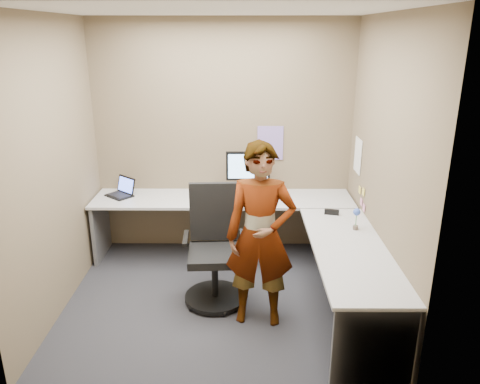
{
  "coord_description": "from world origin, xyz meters",
  "views": [
    {
      "loc": [
        0.23,
        -4.07,
        2.54
      ],
      "look_at": [
        0.2,
        0.25,
        1.05
      ],
      "focal_mm": 35.0,
      "sensor_mm": 36.0,
      "label": 1
    }
  ],
  "objects_px": {
    "office_chair": "(215,256)",
    "person": "(260,236)",
    "desk": "(263,230)",
    "monitor": "(248,168)"
  },
  "relations": [
    {
      "from": "office_chair",
      "to": "person",
      "type": "distance_m",
      "value": 0.68
    },
    {
      "from": "desk",
      "to": "office_chair",
      "type": "distance_m",
      "value": 0.61
    },
    {
      "from": "desk",
      "to": "monitor",
      "type": "bearing_deg",
      "value": 103.32
    },
    {
      "from": "desk",
      "to": "monitor",
      "type": "relative_size",
      "value": 5.99
    },
    {
      "from": "office_chair",
      "to": "person",
      "type": "xyz_separation_m",
      "value": [
        0.43,
        -0.36,
        0.37
      ]
    },
    {
      "from": "person",
      "to": "desk",
      "type": "bearing_deg",
      "value": 90.51
    },
    {
      "from": "monitor",
      "to": "person",
      "type": "xyz_separation_m",
      "value": [
        0.1,
        -1.34,
        -0.23
      ]
    },
    {
      "from": "desk",
      "to": "person",
      "type": "bearing_deg",
      "value": -94.17
    },
    {
      "from": "desk",
      "to": "office_chair",
      "type": "height_order",
      "value": "office_chair"
    },
    {
      "from": "person",
      "to": "office_chair",
      "type": "bearing_deg",
      "value": 144.74
    }
  ]
}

